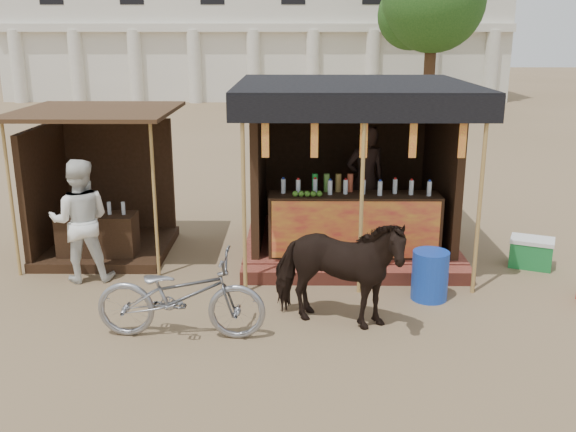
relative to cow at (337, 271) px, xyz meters
The scene contains 10 objects.
ground 1.06m from the cow, 142.10° to the right, with size 120.00×120.00×0.00m, color #846B4C.
main_stall 2.93m from the cow, 81.97° to the left, with size 3.60×3.61×2.78m.
secondary_stall 4.68m from the cow, 143.86° to the left, with size 2.40×2.40×2.38m.
cow is the anchor object (origin of this frame).
motorbike 1.90m from the cow, behind, with size 0.70×2.02×1.06m, color gray.
bystander 3.94m from the cow, 157.20° to the left, with size 0.88×0.69×1.81m, color white.
blue_barrel 1.62m from the cow, 32.70° to the left, with size 0.49×0.49×0.68m, color #1740B2.
cooler 3.84m from the cow, 33.85° to the left, with size 0.76×0.65×0.46m.
background_building 29.76m from the cow, 95.06° to the left, with size 26.00×7.45×8.18m.
tree 22.62m from the cow, 76.51° to the left, with size 4.50×4.40×7.00m.
Camera 1 is at (0.09, -6.86, 3.55)m, focal length 40.00 mm.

